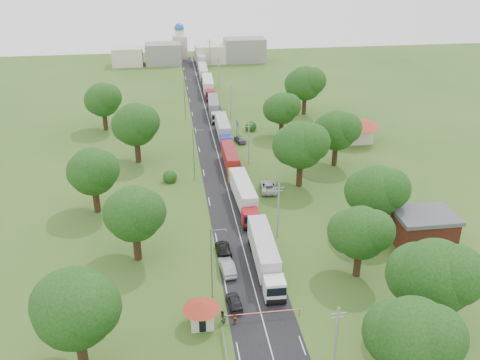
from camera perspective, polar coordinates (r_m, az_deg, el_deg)
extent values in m
plane|color=#2F551C|center=(86.01, -0.55, -4.00)|extent=(260.00, 260.00, 0.00)
cube|color=black|center=(103.81, -2.00, 1.35)|extent=(8.00, 200.00, 0.04)
cylinder|color=slate|center=(64.71, -1.63, -14.59)|extent=(0.20, 0.20, 1.10)
cube|color=slate|center=(64.39, -1.64, -14.25)|extent=(0.35, 0.35, 0.25)
cylinder|color=red|center=(64.94, 2.43, -13.93)|extent=(9.00, 0.12, 0.12)
cylinder|color=slate|center=(66.07, 6.38, -13.85)|extent=(0.10, 0.10, 1.00)
cube|color=beige|center=(64.13, -4.11, -14.33)|extent=(2.60, 2.60, 2.40)
cone|color=maroon|center=(63.07, -4.16, -13.14)|extent=(4.40, 4.40, 1.10)
cube|color=black|center=(64.07, -2.91, -14.11)|extent=(0.02, 1.20, 0.90)
cube|color=black|center=(63.26, -4.02, -15.22)|extent=(0.80, 0.02, 1.90)
cylinder|color=slate|center=(116.35, -0.20, 5.12)|extent=(0.12, 0.12, 4.00)
cylinder|color=slate|center=(118.59, -0.36, 5.51)|extent=(0.12, 0.12, 4.00)
cube|color=navy|center=(116.93, -0.28, 6.05)|extent=(0.06, 3.00, 1.00)
cube|color=silver|center=(116.93, -0.28, 6.05)|extent=(0.07, 3.10, 0.06)
cylinder|color=gray|center=(56.48, 10.14, -16.83)|extent=(0.24, 0.24, 9.00)
cube|color=gray|center=(54.04, 10.45, -13.83)|extent=(1.60, 0.10, 0.10)
cube|color=gray|center=(54.35, 10.41, -14.24)|extent=(1.20, 0.10, 0.10)
cylinder|color=gray|center=(78.64, 4.09, -3.31)|extent=(0.24, 0.24, 9.00)
cube|color=gray|center=(76.90, 4.18, -0.83)|extent=(1.60, 0.10, 0.10)
cube|color=gray|center=(77.12, 4.17, -1.16)|extent=(1.20, 0.10, 0.10)
cylinder|color=gray|center=(103.66, 0.93, 4.02)|extent=(0.24, 0.24, 9.00)
cube|color=gray|center=(102.35, 0.95, 6.00)|extent=(1.60, 0.10, 0.10)
cube|color=gray|center=(102.51, 0.95, 5.74)|extent=(1.20, 0.10, 0.10)
cylinder|color=gray|center=(129.90, -0.99, 8.44)|extent=(0.24, 0.24, 9.00)
cube|color=gray|center=(128.86, -1.01, 10.06)|extent=(1.60, 0.10, 0.10)
cube|color=gray|center=(128.99, -1.01, 9.84)|extent=(1.20, 0.10, 0.10)
cylinder|color=gray|center=(156.76, -2.29, 11.36)|extent=(0.24, 0.24, 9.00)
cube|color=gray|center=(155.89, -2.32, 12.71)|extent=(1.60, 0.10, 0.10)
cube|color=gray|center=(156.00, -2.31, 12.53)|extent=(1.20, 0.10, 0.10)
cylinder|color=gray|center=(183.95, -3.22, 13.41)|extent=(0.24, 0.24, 9.00)
cube|color=gray|center=(183.22, -3.25, 14.58)|extent=(1.60, 0.10, 0.10)
cube|color=gray|center=(183.31, -3.25, 14.42)|extent=(1.20, 0.10, 0.10)
cylinder|color=slate|center=(65.95, -3.06, -8.92)|extent=(0.16, 0.16, 10.00)
cube|color=slate|center=(63.50, -2.34, -5.35)|extent=(1.80, 0.10, 0.10)
cube|color=slate|center=(63.64, -1.62, -5.42)|extent=(0.50, 0.22, 0.15)
cylinder|color=slate|center=(96.88, -4.96, 2.68)|extent=(0.16, 0.16, 10.00)
cube|color=slate|center=(95.23, -4.52, 5.32)|extent=(1.80, 0.10, 0.10)
cube|color=slate|center=(95.33, -4.04, 5.26)|extent=(0.50, 0.22, 0.15)
cylinder|color=slate|center=(129.89, -5.93, 8.54)|extent=(0.16, 0.16, 10.00)
cube|color=slate|center=(128.67, -5.61, 10.56)|extent=(1.80, 0.10, 0.10)
cube|color=slate|center=(128.74, -5.25, 10.52)|extent=(0.50, 0.22, 0.15)
sphere|color=#12360E|center=(54.82, 18.06, -15.62)|extent=(7.70, 7.70, 7.70)
sphere|color=#12360E|center=(54.14, 20.04, -15.42)|extent=(6.05, 6.05, 6.05)
sphere|color=#12360E|center=(55.68, 16.33, -15.36)|extent=(6.60, 6.60, 6.60)
cylinder|color=#382616|center=(65.71, 19.39, -13.66)|extent=(1.12, 1.12, 4.55)
sphere|color=#12360E|center=(62.50, 20.12, -9.64)|extent=(8.40, 8.40, 8.40)
sphere|color=#12360E|center=(61.85, 21.99, -9.37)|extent=(6.60, 6.60, 6.60)
sphere|color=#12360E|center=(63.39, 18.46, -9.49)|extent=(7.20, 7.20, 7.20)
cylinder|color=#382616|center=(73.15, 12.42, -8.65)|extent=(1.04, 1.04, 3.85)
sphere|color=#12360E|center=(70.70, 12.77, -5.50)|extent=(7.00, 7.00, 7.00)
sphere|color=#12360E|center=(69.96, 14.07, -5.29)|extent=(5.50, 5.50, 5.50)
sphere|color=#12360E|center=(71.63, 11.64, -5.42)|extent=(6.00, 6.00, 6.00)
cylinder|color=#382616|center=(82.98, 14.06, -4.34)|extent=(1.08, 1.08, 4.20)
sphere|color=#12360E|center=(80.65, 14.43, -1.16)|extent=(7.70, 7.70, 7.70)
sphere|color=#12360E|center=(79.91, 15.69, -0.91)|extent=(6.05, 6.05, 6.05)
sphere|color=#12360E|center=(81.63, 13.33, -1.14)|extent=(6.60, 6.60, 6.60)
cylinder|color=#382616|center=(96.03, 6.37, 0.63)|extent=(1.12, 1.12, 4.55)
sphere|color=#12360E|center=(93.87, 6.53, 3.73)|extent=(8.40, 8.40, 8.40)
sphere|color=#12360E|center=(92.84, 7.63, 4.01)|extent=(6.60, 6.60, 6.60)
sphere|color=#12360E|center=(95.16, 5.59, 3.69)|extent=(7.20, 7.20, 7.20)
cylinder|color=#382616|center=(105.55, 10.07, 2.61)|extent=(1.08, 1.08, 4.20)
sphere|color=#12360E|center=(103.72, 10.29, 5.22)|extent=(7.70, 7.70, 7.70)
sphere|color=#12360E|center=(102.90, 11.24, 5.47)|extent=(6.05, 6.05, 6.05)
sphere|color=#12360E|center=(104.81, 9.46, 5.18)|extent=(6.60, 6.60, 6.60)
cylinder|color=#382616|center=(119.13, 4.42, 5.49)|extent=(1.04, 1.04, 3.85)
sphere|color=#12360E|center=(117.64, 4.49, 7.63)|extent=(7.00, 7.00, 7.00)
sphere|color=#12360E|center=(116.76, 5.21, 7.86)|extent=(5.50, 5.50, 5.50)
sphere|color=#12360E|center=(118.75, 3.88, 7.57)|extent=(6.00, 6.00, 6.00)
cylinder|color=#382616|center=(134.90, 6.85, 7.91)|extent=(1.12, 1.12, 4.55)
sphere|color=#12360E|center=(133.37, 6.98, 10.20)|extent=(8.40, 8.40, 8.40)
sphere|color=#12360E|center=(132.41, 7.77, 10.45)|extent=(6.60, 6.60, 6.60)
sphere|color=#12360E|center=(134.63, 6.30, 10.11)|extent=(7.20, 7.20, 7.20)
cylinder|color=#382616|center=(60.48, -16.51, -17.09)|extent=(1.12, 1.12, 4.55)
sphere|color=#12360E|center=(56.97, -17.21, -12.91)|extent=(8.40, 8.40, 8.40)
sphere|color=#12360E|center=(55.24, -15.93, -12.90)|extent=(6.60, 6.60, 6.60)
sphere|color=#12360E|center=(58.73, -18.12, -12.50)|extent=(7.20, 7.20, 7.20)
cylinder|color=#382616|center=(75.97, -10.91, -6.96)|extent=(1.08, 1.08, 4.20)
sphere|color=#12360E|center=(73.41, -11.24, -3.57)|extent=(7.70, 7.70, 7.70)
sphere|color=#12360E|center=(71.97, -10.23, -3.35)|extent=(6.05, 6.05, 6.05)
sphere|color=#12360E|center=(74.97, -12.00, -3.48)|extent=(6.60, 6.60, 6.60)
cylinder|color=#382616|center=(89.74, -15.06, -2.10)|extent=(1.08, 1.08, 4.20)
sphere|color=#12360E|center=(87.59, -15.43, 0.88)|extent=(7.70, 7.70, 7.70)
sphere|color=#12360E|center=(86.08, -14.67, 1.14)|extent=(6.05, 6.05, 6.05)
sphere|color=#12360E|center=(89.21, -16.00, 0.87)|extent=(6.60, 6.60, 6.60)
cylinder|color=#382616|center=(107.27, -10.85, 3.02)|extent=(1.12, 1.12, 4.55)
sphere|color=#12360E|center=(105.33, -11.09, 5.83)|extent=(8.40, 8.40, 8.40)
sphere|color=#12360E|center=(103.83, -10.33, 6.13)|extent=(6.60, 6.60, 6.60)
sphere|color=#12360E|center=(107.02, -11.68, 5.75)|extent=(7.20, 7.20, 7.20)
cylinder|color=#382616|center=(126.74, -14.18, 6.09)|extent=(1.08, 1.08, 4.20)
sphere|color=#12360E|center=(125.22, -14.43, 8.31)|extent=(7.70, 7.70, 7.70)
sphere|color=#12360E|center=(123.80, -13.88, 8.57)|extent=(6.05, 6.05, 6.05)
sphere|color=#12360E|center=(126.82, -14.85, 8.21)|extent=(6.60, 6.60, 6.60)
cube|color=maroon|center=(82.14, 18.98, -5.19)|extent=(8.00, 6.00, 4.60)
cube|color=#47494F|center=(80.92, 19.23, -3.59)|extent=(8.60, 6.60, 0.60)
cube|color=beige|center=(118.67, 12.05, 4.96)|extent=(7.00, 5.00, 4.00)
cone|color=maroon|center=(117.72, 12.18, 6.28)|extent=(10.08, 10.08, 1.80)
cube|color=gray|center=(188.42, -8.18, 13.18)|extent=(12.00, 8.00, 7.00)
cube|color=beige|center=(189.18, -3.20, 13.28)|extent=(10.00, 8.00, 6.00)
cube|color=gray|center=(190.35, 0.50, 13.70)|extent=(14.00, 8.00, 8.00)
cube|color=beige|center=(188.93, -11.90, 12.78)|extent=(10.00, 8.00, 6.00)
cube|color=beige|center=(196.25, -6.42, 13.90)|extent=(5.00, 5.00, 8.00)
cylinder|color=silver|center=(195.34, -6.49, 15.34)|extent=(3.20, 3.20, 2.00)
sphere|color=#2659B2|center=(195.08, -6.51, 15.80)|extent=(3.40, 3.40, 3.40)
cube|color=white|center=(67.60, 3.70, -11.46)|extent=(2.62, 2.62, 2.67)
cube|color=black|center=(66.37, 3.93, -11.85)|extent=(2.46, 0.07, 1.18)
cube|color=slate|center=(67.29, 3.88, -12.80)|extent=(2.36, 0.30, 0.37)
cube|color=slate|center=(74.08, 2.52, -8.58)|extent=(2.72, 12.34, 0.32)
cube|color=silver|center=(73.29, 2.51, -7.19)|extent=(2.94, 12.66, 3.20)
cylinder|color=black|center=(67.53, 3.83, -12.70)|extent=(2.51, 1.07, 1.07)
cylinder|color=black|center=(69.02, 3.51, -11.73)|extent=(2.51, 1.07, 1.07)
cylinder|color=black|center=(77.30, 2.02, -7.22)|extent=(2.51, 1.07, 1.07)
cylinder|color=black|center=(78.64, 1.82, -6.60)|extent=(2.51, 1.07, 1.07)
cube|color=maroon|center=(82.54, 1.11, -4.07)|extent=(2.57, 2.57, 2.59)
cube|color=black|center=(81.28, 1.25, -4.28)|extent=(2.38, 0.11, 1.14)
cube|color=slate|center=(82.03, 1.23, -5.10)|extent=(2.29, 0.33, 0.36)
cube|color=slate|center=(89.23, 0.37, -2.28)|extent=(2.82, 11.99, 0.31)
cube|color=silver|center=(88.66, 0.35, -1.12)|extent=(3.04, 12.30, 3.11)
cylinder|color=black|center=(82.28, 1.20, -5.05)|extent=(2.43, 1.04, 1.04)
cylinder|color=black|center=(83.87, 1.00, -4.41)|extent=(2.43, 1.04, 1.04)
cylinder|color=black|center=(92.54, 0.04, -1.40)|extent=(2.43, 1.04, 1.04)
cylinder|color=black|center=(93.92, -0.09, -0.98)|extent=(2.43, 1.04, 1.04)
cube|color=orange|center=(96.87, -0.58, 0.48)|extent=(2.25, 2.25, 2.33)
cube|color=black|center=(95.72, -0.49, 0.38)|extent=(2.15, 0.03, 1.03)
cube|color=slate|center=(96.30, -0.49, -0.29)|extent=(2.05, 0.26, 0.33)
cube|color=slate|center=(103.08, -1.05, 1.61)|extent=(2.18, 10.73, 0.28)
cube|color=maroon|center=(102.68, -1.07, 2.53)|extent=(2.37, 11.01, 2.80)
cylinder|color=black|center=(96.53, -0.51, -0.26)|extent=(2.19, 0.93, 0.93)
cylinder|color=black|center=(98.04, -0.64, 0.16)|extent=(2.19, 0.93, 0.93)
cylinder|color=black|center=(106.15, -1.26, 2.19)|extent=(2.19, 0.93, 0.93)
cylinder|color=black|center=(107.43, -1.35, 2.48)|extent=(2.19, 0.93, 0.93)
cube|color=#1D2BAF|center=(112.15, -1.45, 4.07)|extent=(2.40, 2.40, 2.48)
cube|color=black|center=(110.91, -1.38, 4.01)|extent=(2.28, 0.04, 1.09)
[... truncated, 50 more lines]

